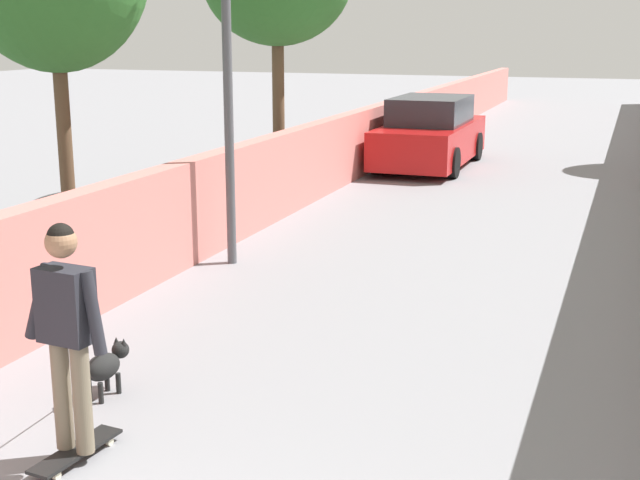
# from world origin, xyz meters

# --- Properties ---
(ground_plane) EXTENTS (80.00, 80.00, 0.00)m
(ground_plane) POSITION_xyz_m (14.00, 0.00, 0.00)
(ground_plane) COLOR gray
(wall_left) EXTENTS (48.00, 0.30, 1.35)m
(wall_left) POSITION_xyz_m (12.00, 2.93, 0.67)
(wall_left) COLOR #CC726B
(wall_left) RESTS_ON ground
(lamp_post) EXTENTS (0.36, 0.36, 4.71)m
(lamp_post) POSITION_xyz_m (8.12, 2.38, 3.18)
(lamp_post) COLOR #4C4C51
(lamp_post) RESTS_ON ground
(skateboard) EXTENTS (0.82, 0.28, 0.08)m
(skateboard) POSITION_xyz_m (2.86, 1.10, 0.07)
(skateboard) COLOR black
(skateboard) RESTS_ON ground
(person_skateboarder) EXTENTS (0.26, 0.72, 1.66)m
(person_skateboarder) POSITION_xyz_m (2.86, 1.10, 1.06)
(person_skateboarder) COLOR #726651
(person_skateboarder) RESTS_ON skateboard
(dog) EXTENTS (1.33, 0.57, 1.06)m
(dog) POSITION_xyz_m (3.90, 1.53, 0.27)
(dog) COLOR black
(dog) RESTS_ON ground
(car_near) EXTENTS (4.36, 1.80, 1.54)m
(car_near) POSITION_xyz_m (17.00, 1.78, 0.72)
(car_near) COLOR #B71414
(car_near) RESTS_ON ground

